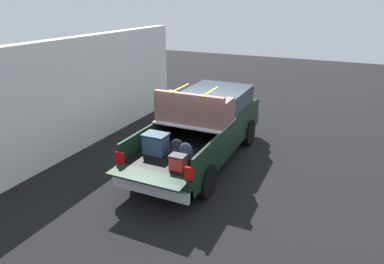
# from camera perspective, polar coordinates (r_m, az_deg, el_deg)

# --- Properties ---
(ground_plane) EXTENTS (40.00, 40.00, 0.00)m
(ground_plane) POSITION_cam_1_polar(r_m,az_deg,el_deg) (10.13, 1.44, -4.69)
(ground_plane) COLOR black
(pickup_truck) EXTENTS (6.05, 2.06, 2.23)m
(pickup_truck) POSITION_cam_1_polar(r_m,az_deg,el_deg) (10.05, 2.29, 1.11)
(pickup_truck) COLOR black
(pickup_truck) RESTS_ON ground_plane
(building_facade) EXTENTS (11.30, 0.36, 3.40)m
(building_facade) POSITION_cam_1_polar(r_m,az_deg,el_deg) (10.85, -19.79, 5.41)
(building_facade) COLOR white
(building_facade) RESTS_ON ground_plane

